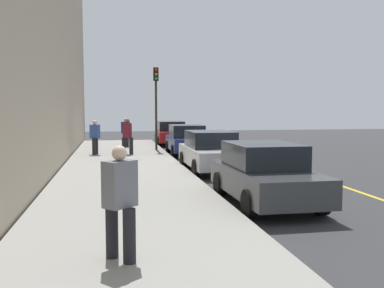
{
  "coord_description": "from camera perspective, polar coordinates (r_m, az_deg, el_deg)",
  "views": [
    {
      "loc": [
        16.67,
        -3.71,
        2.41
      ],
      "look_at": [
        -0.73,
        -0.54,
        0.93
      ],
      "focal_mm": 41.11,
      "sensor_mm": 36.0,
      "label": 1
    }
  ],
  "objects": [
    {
      "name": "parked_car_red",
      "position": [
        28.34,
        -2.75,
        1.43
      ],
      "size": [
        4.28,
        2.02,
        1.51
      ],
      "color": "black",
      "rests_on": "ground"
    },
    {
      "name": "sidewalk",
      "position": [
        16.84,
        -8.85,
        -3.25
      ],
      "size": [
        28.0,
        4.6,
        0.15
      ],
      "primitive_type": "cube",
      "color": "gray",
      "rests_on": "ground"
    },
    {
      "name": "traffic_light_pole",
      "position": [
        23.44,
        -4.69,
        6.43
      ],
      "size": [
        0.35,
        0.26,
        4.35
      ],
      "color": "#2D2D19",
      "rests_on": "sidewalk"
    },
    {
      "name": "pedestrian_grey_coat",
      "position": [
        6.56,
        -9.32,
        -7.13
      ],
      "size": [
        0.52,
        0.54,
        1.71
      ],
      "color": "black",
      "rests_on": "sidewalk"
    },
    {
      "name": "pedestrian_blue_coat",
      "position": [
        21.63,
        -12.47,
        1.01
      ],
      "size": [
        0.53,
        0.5,
        1.65
      ],
      "color": "black",
      "rests_on": "sidewalk"
    },
    {
      "name": "pedestrian_burgundy_coat",
      "position": [
        21.44,
        -8.38,
        1.14
      ],
      "size": [
        0.54,
        0.54,
        1.72
      ],
      "color": "black",
      "rests_on": "sidewalk"
    },
    {
      "name": "parked_car_charcoal",
      "position": [
        11.1,
        9.42,
        -3.84
      ],
      "size": [
        4.15,
        1.94,
        1.51
      ],
      "color": "black",
      "rests_on": "ground"
    },
    {
      "name": "parked_car_silver",
      "position": [
        16.53,
        2.48,
        -0.96
      ],
      "size": [
        4.2,
        1.93,
        1.51
      ],
      "color": "black",
      "rests_on": "ground"
    },
    {
      "name": "pedestrian_navy_coat",
      "position": [
        25.59,
        -8.6,
        1.63
      ],
      "size": [
        0.5,
        0.52,
        1.64
      ],
      "color": "black",
      "rests_on": "sidewalk"
    },
    {
      "name": "parked_car_navy",
      "position": [
        22.42,
        -0.65,
        0.55
      ],
      "size": [
        4.19,
        1.97,
        1.51
      ],
      "color": "black",
      "rests_on": "ground"
    },
    {
      "name": "lane_stripe_centre",
      "position": [
        18.2,
        12.09,
        -2.92
      ],
      "size": [
        28.0,
        0.14,
        0.01
      ],
      "primitive_type": "cube",
      "color": "gold",
      "rests_on": "ground"
    },
    {
      "name": "ground_plane",
      "position": [
        17.25,
        2.2,
        -3.26
      ],
      "size": [
        56.0,
        56.0,
        0.0
      ],
      "primitive_type": "plane",
      "color": "#333335"
    },
    {
      "name": "rolling_suitcase",
      "position": [
        22.03,
        -12.52,
        -0.55
      ],
      "size": [
        0.34,
        0.22,
        0.87
      ],
      "color": "#471E19",
      "rests_on": "sidewalk"
    }
  ]
}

